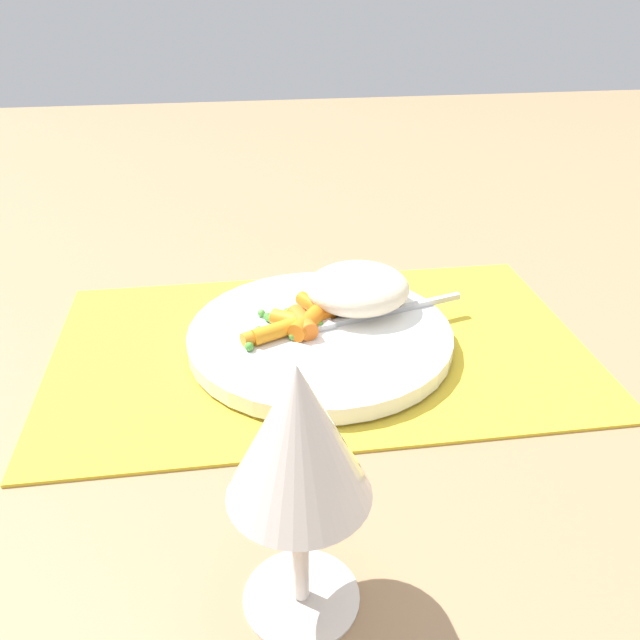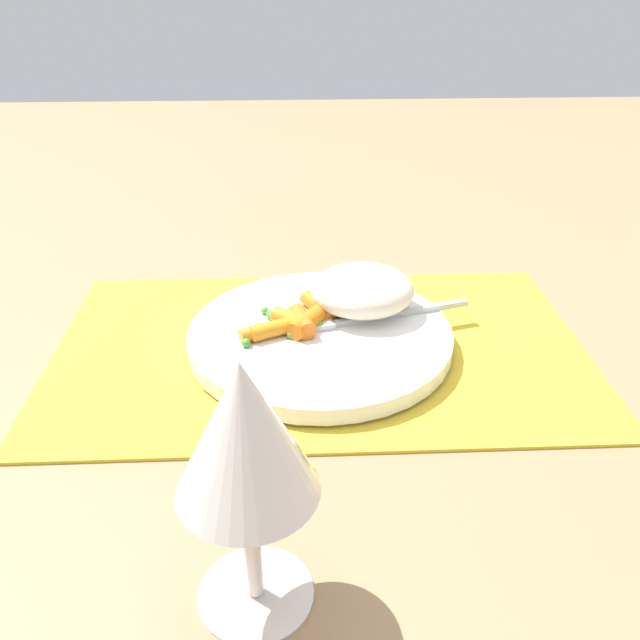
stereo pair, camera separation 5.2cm
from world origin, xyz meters
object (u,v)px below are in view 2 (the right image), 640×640
rice_mound (362,290)px  plate (320,336)px  wine_glass (245,439)px  fork (361,320)px  carrot_portion (296,321)px

rice_mound → plate: bearing=40.6°
wine_glass → rice_mound: bearing=-106.8°
fork → wine_glass: (0.09, 0.28, 0.09)m
plate → carrot_portion: carrot_portion is taller
plate → wine_glass: size_ratio=1.51×
plate → wine_glass: (0.05, 0.27, 0.11)m
rice_mound → fork: bearing=83.1°
rice_mound → wine_glass: size_ratio=0.61×
rice_mound → fork: size_ratio=0.55×
plate → wine_glass: wine_glass is taller
plate → rice_mound: size_ratio=2.46×
plate → fork: bearing=-164.4°
fork → rice_mound: bearing=-96.9°
rice_mound → carrot_portion: rice_mound is taller
rice_mound → wine_glass: (0.09, 0.31, 0.08)m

